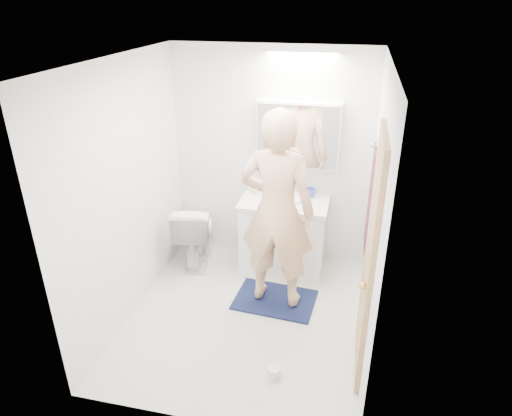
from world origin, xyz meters
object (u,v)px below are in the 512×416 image
(soap_bottle_b, at_px, (273,187))
(toilet_paper_roll, at_px, (274,372))
(soap_bottle_a, at_px, (255,184))
(toothbrush_cup, at_px, (311,193))
(toilet, at_px, (195,232))
(person, at_px, (277,211))
(medicine_cabinet, at_px, (298,135))
(vanity_cabinet, at_px, (283,236))

(soap_bottle_b, height_order, toilet_paper_roll, soap_bottle_b)
(soap_bottle_a, xyz_separation_m, toothbrush_cup, (0.62, 0.01, -0.05))
(toilet, bearing_deg, person, 141.98)
(toothbrush_cup, bearing_deg, soap_bottle_a, -179.08)
(toilet, distance_m, soap_bottle_a, 0.88)
(soap_bottle_a, distance_m, toilet_paper_roll, 2.11)
(toothbrush_cup, bearing_deg, soap_bottle_b, 177.31)
(medicine_cabinet, xyz_separation_m, soap_bottle_a, (-0.46, -0.06, -0.58))
(toothbrush_cup, height_order, toilet_paper_roll, toothbrush_cup)
(medicine_cabinet, height_order, toilet, medicine_cabinet)
(vanity_cabinet, relative_size, toilet_paper_roll, 8.18)
(medicine_cabinet, height_order, soap_bottle_b, medicine_cabinet)
(vanity_cabinet, bearing_deg, toothbrush_cup, 31.08)
(vanity_cabinet, relative_size, medicine_cabinet, 1.02)
(vanity_cabinet, xyz_separation_m, person, (0.04, -0.68, 0.63))
(soap_bottle_a, relative_size, toilet_paper_roll, 1.90)
(person, distance_m, toilet_paper_roll, 1.41)
(soap_bottle_a, xyz_separation_m, toilet_paper_roll, (0.57, -1.84, -0.87))
(toilet, height_order, toilet_paper_roll, toilet)
(soap_bottle_a, height_order, toothbrush_cup, soap_bottle_a)
(person, distance_m, toothbrush_cup, 0.88)
(vanity_cabinet, xyz_separation_m, toilet, (-1.00, -0.11, -0.01))
(medicine_cabinet, height_order, toilet_paper_roll, medicine_cabinet)
(soap_bottle_b, height_order, toothbrush_cup, soap_bottle_b)
(person, xyz_separation_m, toilet_paper_roll, (0.17, -1.01, -0.97))
(vanity_cabinet, relative_size, toilet, 1.19)
(person, bearing_deg, medicine_cabinet, -89.21)
(vanity_cabinet, bearing_deg, toilet, -173.43)
(vanity_cabinet, distance_m, person, 0.93)
(toilet, bearing_deg, toilet_paper_roll, 118.18)
(toilet_paper_roll, bearing_deg, soap_bottle_b, 101.22)
(medicine_cabinet, bearing_deg, soap_bottle_b, -173.31)
(vanity_cabinet, height_order, soap_bottle_a, soap_bottle_a)
(medicine_cabinet, xyz_separation_m, toilet, (-1.10, -0.33, -1.12))
(medicine_cabinet, distance_m, soap_bottle_b, 0.66)
(soap_bottle_b, relative_size, toilet_paper_roll, 1.41)
(medicine_cabinet, bearing_deg, toilet_paper_roll, -86.56)
(toilet_paper_roll, bearing_deg, toilet, 127.60)
(vanity_cabinet, height_order, toilet_paper_roll, vanity_cabinet)
(soap_bottle_b, bearing_deg, vanity_cabinet, -48.46)
(toilet, height_order, person, person)
(soap_bottle_a, bearing_deg, vanity_cabinet, -22.69)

